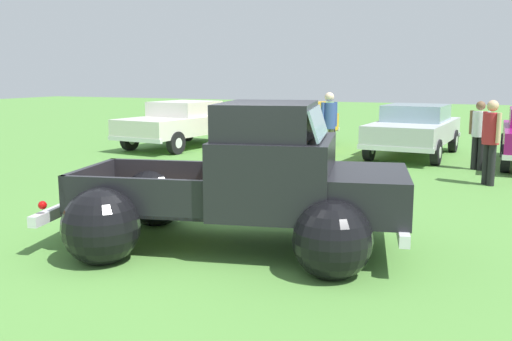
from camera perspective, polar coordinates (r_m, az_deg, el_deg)
ground_plane at (r=7.72m, az=-2.92°, el=-7.52°), size 80.00×80.00×0.00m
vintage_pickup_truck at (r=7.45m, az=-0.07°, el=-2.12°), size 4.93×3.52×1.96m
show_car_0 at (r=18.11m, az=-7.39°, el=4.83°), size 2.42×4.66×1.43m
show_car_1 at (r=17.51m, az=3.35°, el=4.73°), size 1.96×4.66×1.43m
show_car_2 at (r=16.57m, az=15.59°, el=4.11°), size 2.18×4.50×1.43m
spectator_0 at (r=12.63m, az=22.46°, el=3.14°), size 0.48×0.48×1.76m
spectator_1 at (r=14.59m, az=21.46°, el=3.70°), size 0.51×0.46×1.65m
spectator_2 at (r=14.83m, az=7.31°, el=4.81°), size 0.47×0.50×1.82m
lane_cone_0 at (r=10.49m, az=-14.95°, el=-1.48°), size 0.36×0.36×0.63m
lane_cone_1 at (r=10.80m, az=-8.31°, el=-0.94°), size 0.36×0.36×0.63m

